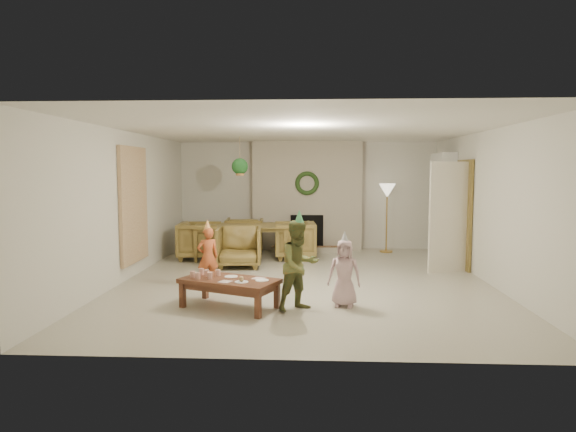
# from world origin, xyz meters

# --- Properties ---
(floor) EXTENTS (7.00, 7.00, 0.00)m
(floor) POSITION_xyz_m (0.00, 0.00, 0.00)
(floor) COLOR #B7B29E
(floor) RESTS_ON ground
(ceiling) EXTENTS (7.00, 7.00, 0.00)m
(ceiling) POSITION_xyz_m (0.00, 0.00, 2.50)
(ceiling) COLOR white
(ceiling) RESTS_ON wall_back
(wall_back) EXTENTS (7.00, 0.00, 7.00)m
(wall_back) POSITION_xyz_m (0.00, 3.50, 1.25)
(wall_back) COLOR silver
(wall_back) RESTS_ON floor
(wall_front) EXTENTS (7.00, 0.00, 7.00)m
(wall_front) POSITION_xyz_m (0.00, -3.50, 1.25)
(wall_front) COLOR silver
(wall_front) RESTS_ON floor
(wall_left) EXTENTS (0.00, 7.00, 7.00)m
(wall_left) POSITION_xyz_m (-3.00, 0.00, 1.25)
(wall_left) COLOR silver
(wall_left) RESTS_ON floor
(wall_right) EXTENTS (0.00, 7.00, 7.00)m
(wall_right) POSITION_xyz_m (3.00, 0.00, 1.25)
(wall_right) COLOR silver
(wall_right) RESTS_ON floor
(fireplace_mass) EXTENTS (2.50, 0.40, 2.50)m
(fireplace_mass) POSITION_xyz_m (0.00, 3.30, 1.25)
(fireplace_mass) COLOR maroon
(fireplace_mass) RESTS_ON floor
(fireplace_hearth) EXTENTS (1.60, 0.30, 0.12)m
(fireplace_hearth) POSITION_xyz_m (0.00, 2.95, 0.06)
(fireplace_hearth) COLOR brown
(fireplace_hearth) RESTS_ON floor
(fireplace_firebox) EXTENTS (0.75, 0.12, 0.75)m
(fireplace_firebox) POSITION_xyz_m (0.00, 3.12, 0.45)
(fireplace_firebox) COLOR black
(fireplace_firebox) RESTS_ON floor
(fireplace_wreath) EXTENTS (0.54, 0.10, 0.54)m
(fireplace_wreath) POSITION_xyz_m (0.00, 3.07, 1.55)
(fireplace_wreath) COLOR #1E3A16
(fireplace_wreath) RESTS_ON fireplace_mass
(floor_lamp_base) EXTENTS (0.29, 0.29, 0.03)m
(floor_lamp_base) POSITION_xyz_m (1.80, 3.00, 0.02)
(floor_lamp_base) COLOR gold
(floor_lamp_base) RESTS_ON floor
(floor_lamp_post) EXTENTS (0.03, 0.03, 1.39)m
(floor_lamp_post) POSITION_xyz_m (1.80, 3.00, 0.72)
(floor_lamp_post) COLOR gold
(floor_lamp_post) RESTS_ON floor
(floor_lamp_shade) EXTENTS (0.37, 0.37, 0.31)m
(floor_lamp_shade) POSITION_xyz_m (1.80, 3.00, 1.39)
(floor_lamp_shade) COLOR beige
(floor_lamp_shade) RESTS_ON floor_lamp_post
(bookshelf_carcass) EXTENTS (0.30, 1.00, 2.20)m
(bookshelf_carcass) POSITION_xyz_m (2.84, 2.30, 1.10)
(bookshelf_carcass) COLOR white
(bookshelf_carcass) RESTS_ON floor
(bookshelf_shelf_a) EXTENTS (0.30, 0.92, 0.03)m
(bookshelf_shelf_a) POSITION_xyz_m (2.82, 2.30, 0.45)
(bookshelf_shelf_a) COLOR white
(bookshelf_shelf_a) RESTS_ON bookshelf_carcass
(bookshelf_shelf_b) EXTENTS (0.30, 0.92, 0.03)m
(bookshelf_shelf_b) POSITION_xyz_m (2.82, 2.30, 0.85)
(bookshelf_shelf_b) COLOR white
(bookshelf_shelf_b) RESTS_ON bookshelf_carcass
(bookshelf_shelf_c) EXTENTS (0.30, 0.92, 0.03)m
(bookshelf_shelf_c) POSITION_xyz_m (2.82, 2.30, 1.25)
(bookshelf_shelf_c) COLOR white
(bookshelf_shelf_c) RESTS_ON bookshelf_carcass
(bookshelf_shelf_d) EXTENTS (0.30, 0.92, 0.03)m
(bookshelf_shelf_d) POSITION_xyz_m (2.82, 2.30, 1.65)
(bookshelf_shelf_d) COLOR white
(bookshelf_shelf_d) RESTS_ON bookshelf_carcass
(books_row_lower) EXTENTS (0.20, 0.40, 0.24)m
(books_row_lower) POSITION_xyz_m (2.80, 2.15, 0.59)
(books_row_lower) COLOR #993E1C
(books_row_lower) RESTS_ON bookshelf_shelf_a
(books_row_mid) EXTENTS (0.20, 0.44, 0.24)m
(books_row_mid) POSITION_xyz_m (2.80, 2.35, 0.99)
(books_row_mid) COLOR #286196
(books_row_mid) RESTS_ON bookshelf_shelf_b
(books_row_upper) EXTENTS (0.20, 0.36, 0.22)m
(books_row_upper) POSITION_xyz_m (2.80, 2.20, 1.38)
(books_row_upper) COLOR gold
(books_row_upper) RESTS_ON bookshelf_shelf_c
(door_frame) EXTENTS (0.05, 0.86, 2.04)m
(door_frame) POSITION_xyz_m (2.96, 1.20, 1.02)
(door_frame) COLOR olive
(door_frame) RESTS_ON floor
(door_leaf) EXTENTS (0.77, 0.32, 2.00)m
(door_leaf) POSITION_xyz_m (2.58, 0.82, 1.00)
(door_leaf) COLOR beige
(door_leaf) RESTS_ON floor
(curtain_panel) EXTENTS (0.06, 1.20, 2.00)m
(curtain_panel) POSITION_xyz_m (-2.96, 0.20, 1.25)
(curtain_panel) COLOR beige
(curtain_panel) RESTS_ON wall_left
(dining_table) EXTENTS (2.08, 1.27, 0.70)m
(dining_table) POSITION_xyz_m (-1.34, 1.99, 0.35)
(dining_table) COLOR olive
(dining_table) RESTS_ON floor
(dining_chair_near) EXTENTS (0.89, 0.92, 0.78)m
(dining_chair_near) POSITION_xyz_m (-1.27, 1.11, 0.39)
(dining_chair_near) COLOR olive
(dining_chair_near) RESTS_ON floor
(dining_chair_far) EXTENTS (0.89, 0.92, 0.78)m
(dining_chair_far) POSITION_xyz_m (-1.41, 2.86, 0.39)
(dining_chair_far) COLOR olive
(dining_chair_far) RESTS_ON floor
(dining_chair_left) EXTENTS (0.92, 0.89, 0.78)m
(dining_chair_left) POSITION_xyz_m (-2.21, 1.92, 0.39)
(dining_chair_left) COLOR olive
(dining_chair_left) RESTS_ON floor
(dining_chair_right) EXTENTS (0.92, 0.89, 0.78)m
(dining_chair_right) POSITION_xyz_m (-0.24, 2.07, 0.39)
(dining_chair_right) COLOR olive
(dining_chair_right) RESTS_ON floor
(hanging_plant_cord) EXTENTS (0.01, 0.01, 0.70)m
(hanging_plant_cord) POSITION_xyz_m (-1.30, 1.50, 2.15)
(hanging_plant_cord) COLOR tan
(hanging_plant_cord) RESTS_ON ceiling
(hanging_plant_pot) EXTENTS (0.16, 0.16, 0.12)m
(hanging_plant_pot) POSITION_xyz_m (-1.30, 1.50, 1.80)
(hanging_plant_pot) COLOR #A66A35
(hanging_plant_pot) RESTS_ON hanging_plant_cord
(hanging_plant_foliage) EXTENTS (0.32, 0.32, 0.32)m
(hanging_plant_foliage) POSITION_xyz_m (-1.30, 1.50, 1.92)
(hanging_plant_foliage) COLOR #18491D
(hanging_plant_foliage) RESTS_ON hanging_plant_pot
(coffee_table_top) EXTENTS (1.43, 1.09, 0.06)m
(coffee_table_top) POSITION_xyz_m (-0.98, -1.69, 0.36)
(coffee_table_top) COLOR brown
(coffee_table_top) RESTS_ON floor
(coffee_table_apron) EXTENTS (1.30, 0.96, 0.08)m
(coffee_table_apron) POSITION_xyz_m (-0.98, -1.69, 0.30)
(coffee_table_apron) COLOR brown
(coffee_table_apron) RESTS_ON floor
(coffee_leg_fl) EXTENTS (0.09, 0.09, 0.34)m
(coffee_leg_fl) POSITION_xyz_m (-1.62, -1.71, 0.17)
(coffee_leg_fl) COLOR brown
(coffee_leg_fl) RESTS_ON floor
(coffee_leg_fr) EXTENTS (0.09, 0.09, 0.34)m
(coffee_leg_fr) POSITION_xyz_m (-0.55, -2.16, 0.17)
(coffee_leg_fr) COLOR brown
(coffee_leg_fr) RESTS_ON floor
(coffee_leg_bl) EXTENTS (0.09, 0.09, 0.34)m
(coffee_leg_bl) POSITION_xyz_m (-1.42, -1.23, 0.17)
(coffee_leg_bl) COLOR brown
(coffee_leg_bl) RESTS_ON floor
(coffee_leg_br) EXTENTS (0.09, 0.09, 0.34)m
(coffee_leg_br) POSITION_xyz_m (-0.34, -1.68, 0.17)
(coffee_leg_br) COLOR brown
(coffee_leg_br) RESTS_ON floor
(cup_a) EXTENTS (0.09, 0.09, 0.09)m
(cup_a) POSITION_xyz_m (-1.49, -1.64, 0.44)
(cup_a) COLOR silver
(cup_a) RESTS_ON coffee_table_top
(cup_b) EXTENTS (0.09, 0.09, 0.09)m
(cup_b) POSITION_xyz_m (-1.42, -1.46, 0.44)
(cup_b) COLOR silver
(cup_b) RESTS_ON coffee_table_top
(cup_c) EXTENTS (0.09, 0.09, 0.09)m
(cup_c) POSITION_xyz_m (-1.40, -1.73, 0.44)
(cup_c) COLOR silver
(cup_c) RESTS_ON coffee_table_top
(cup_d) EXTENTS (0.09, 0.09, 0.09)m
(cup_d) POSITION_xyz_m (-1.33, -1.55, 0.44)
(cup_d) COLOR silver
(cup_d) RESTS_ON coffee_table_top
(cup_e) EXTENTS (0.09, 0.09, 0.09)m
(cup_e) POSITION_xyz_m (-1.25, -1.71, 0.44)
(cup_e) COLOR silver
(cup_e) RESTS_ON coffee_table_top
(cup_f) EXTENTS (0.09, 0.09, 0.09)m
(cup_f) POSITION_xyz_m (-1.17, -1.53, 0.44)
(cup_f) COLOR silver
(cup_f) RESTS_ON coffee_table_top
(plate_a) EXTENTS (0.23, 0.23, 0.01)m
(plate_a) POSITION_xyz_m (-0.98, -1.57, 0.40)
(plate_a) COLOR white
(plate_a) RESTS_ON coffee_table_top
(plate_b) EXTENTS (0.23, 0.23, 0.01)m
(plate_b) POSITION_xyz_m (-0.79, -1.88, 0.40)
(plate_b) COLOR white
(plate_b) RESTS_ON coffee_table_top
(plate_c) EXTENTS (0.23, 0.23, 0.01)m
(plate_c) POSITION_xyz_m (-0.53, -1.78, 0.40)
(plate_c) COLOR white
(plate_c) RESTS_ON coffee_table_top
(food_scoop) EXTENTS (0.09, 0.09, 0.07)m
(food_scoop) POSITION_xyz_m (-0.79, -1.88, 0.44)
(food_scoop) COLOR tan
(food_scoop) RESTS_ON plate_b
(napkin_left) EXTENTS (0.19, 0.19, 0.01)m
(napkin_left) POSITION_xyz_m (-1.01, -1.88, 0.40)
(napkin_left) COLOR #DBA3A1
(napkin_left) RESTS_ON coffee_table_top
(napkin_right) EXTENTS (0.19, 0.19, 0.01)m
(napkin_right) POSITION_xyz_m (-0.59, -1.67, 0.40)
(napkin_right) COLOR #DBA3A1
(napkin_right) RESTS_ON coffee_table_top
(child_red) EXTENTS (0.41, 0.35, 0.94)m
(child_red) POSITION_xyz_m (-1.54, -0.47, 0.47)
(child_red) COLOR #BD5228
(child_red) RESTS_ON floor
(party_hat_red) EXTENTS (0.14, 0.14, 0.18)m
(party_hat_red) POSITION_xyz_m (-1.54, -0.47, 0.98)
(party_hat_red) COLOR #EDDF4F
(party_hat_red) RESTS_ON child_red
(child_plaid) EXTENTS (0.73, 0.70, 1.19)m
(child_plaid) POSITION_xyz_m (-0.05, -1.75, 0.60)
(child_plaid) COLOR brown
(child_plaid) RESTS_ON floor
(party_hat_plaid) EXTENTS (0.17, 0.17, 0.20)m
(party_hat_plaid) POSITION_xyz_m (-0.05, -1.75, 1.24)
(party_hat_plaid) COLOR #4FB96D
(party_hat_plaid) RESTS_ON child_plaid
(child_pink) EXTENTS (0.49, 0.37, 0.92)m
(child_pink) POSITION_xyz_m (0.56, -1.55, 0.46)
(child_pink) COLOR #CEA5AB
(child_pink) RESTS_ON floor
(party_hat_pink) EXTENTS (0.15, 0.15, 0.16)m
(party_hat_pink) POSITION_xyz_m (0.56, -1.55, 0.95)
(party_hat_pink) COLOR #B6B8BE
(party_hat_pink) RESTS_ON child_pink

